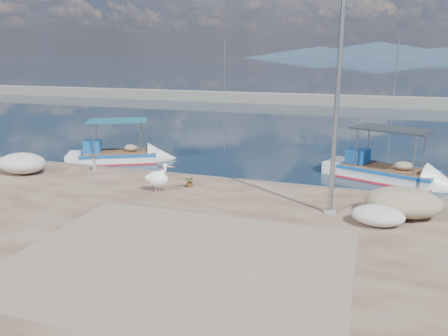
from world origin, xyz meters
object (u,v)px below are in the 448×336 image
boat_left (118,158)px  lamp_post (336,119)px  boat_right (386,175)px  bollard_near (160,174)px  pelican (158,178)px

boat_left → lamp_post: size_ratio=0.85×
boat_right → bollard_near: 10.80m
boat_right → boat_left: bearing=-155.6°
boat_left → boat_right: size_ratio=0.93×
pelican → bollard_near: pelican is taller
boat_left → lamp_post: bearing=-53.1°
boat_right → bollard_near: size_ratio=8.92×
boat_left → pelican: 7.88m
boat_right → bollard_near: bearing=-129.2°
boat_right → lamp_post: bearing=-85.7°
boat_left → pelican: boat_left is taller
lamp_post → bollard_near: lamp_post is taller
pelican → bollard_near: 1.30m
lamp_post → boat_left: bearing=153.8°
boat_right → pelican: boat_right is taller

